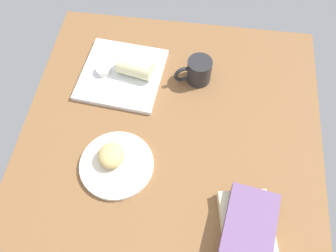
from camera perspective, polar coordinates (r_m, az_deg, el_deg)
dining_table at (r=107.18cm, az=-0.14°, el=-5.48°), size 110.00×90.00×4.00cm
round_plate at (r=104.69cm, az=-8.05°, el=-6.07°), size 21.11×21.11×1.40cm
scone_pastry at (r=102.90cm, az=-8.92°, el=-4.60°), size 8.64×8.25×4.47cm
square_plate at (r=121.46cm, az=-7.26°, el=8.03°), size 27.99×27.99×1.60cm
sauce_cup at (r=121.07cm, az=-10.10°, el=8.65°), size 4.72×4.72×2.02cm
breakfast_wrap at (r=117.89cm, az=-5.20°, el=9.10°), size 7.93×12.03×5.91cm
book_stack at (r=97.41cm, az=12.51°, el=-15.18°), size 21.78×16.41×6.58cm
coffee_mug at (r=117.30cm, az=4.73°, el=8.64°), size 7.85×11.94×8.51cm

